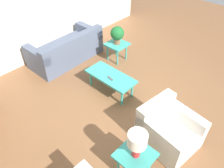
# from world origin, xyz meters

# --- Properties ---
(ground_plane) EXTENTS (14.00, 14.00, 0.00)m
(ground_plane) POSITION_xyz_m (0.00, 0.00, 0.00)
(ground_plane) COLOR brown
(wall_right) EXTENTS (0.12, 7.20, 2.70)m
(wall_right) POSITION_xyz_m (3.06, 0.00, 1.35)
(wall_right) COLOR silver
(wall_right) RESTS_ON ground_plane
(sofa) EXTENTS (0.96, 1.95, 0.78)m
(sofa) POSITION_xyz_m (2.34, -0.12, 0.29)
(sofa) COLOR #4C566B
(sofa) RESTS_ON ground_plane
(armchair) EXTENTS (1.02, 0.92, 0.76)m
(armchair) POSITION_xyz_m (-1.03, 0.34, 0.30)
(armchair) COLOR silver
(armchair) RESTS_ON ground_plane
(coffee_table) EXTENTS (1.14, 0.51, 0.43)m
(coffee_table) POSITION_xyz_m (0.62, 0.02, 0.38)
(coffee_table) COLOR teal
(coffee_table) RESTS_ON ground_plane
(side_table_plant) EXTENTS (0.52, 0.52, 0.49)m
(side_table_plant) POSITION_xyz_m (1.37, -1.03, 0.42)
(side_table_plant) COLOR teal
(side_table_plant) RESTS_ON ground_plane
(side_table_lamp) EXTENTS (0.52, 0.52, 0.49)m
(side_table_lamp) POSITION_xyz_m (-0.99, 1.20, 0.42)
(side_table_lamp) COLOR teal
(side_table_lamp) RESTS_ON ground_plane
(potted_plant) EXTENTS (0.35, 0.35, 0.47)m
(potted_plant) POSITION_xyz_m (1.37, -1.03, 0.77)
(potted_plant) COLOR brown
(potted_plant) RESTS_ON side_table_plant
(table_lamp) EXTENTS (0.28, 0.28, 0.48)m
(table_lamp) POSITION_xyz_m (-0.99, 1.20, 0.82)
(table_lamp) COLOR red
(table_lamp) RESTS_ON side_table_lamp
(remote_control) EXTENTS (0.16, 0.07, 0.02)m
(remote_control) POSITION_xyz_m (0.55, 0.10, 0.44)
(remote_control) COLOR #4C4C51
(remote_control) RESTS_ON coffee_table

